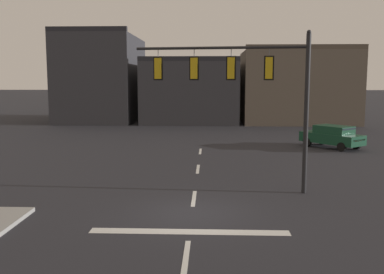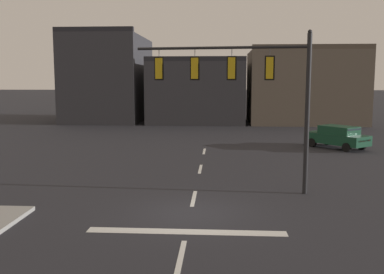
% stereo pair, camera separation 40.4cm
% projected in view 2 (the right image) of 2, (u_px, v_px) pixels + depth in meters
% --- Properties ---
extents(ground_plane, '(400.00, 400.00, 0.00)m').
position_uv_depth(ground_plane, '(190.00, 213.00, 16.02)').
color(ground_plane, '#232328').
extents(stop_bar_paint, '(6.40, 0.50, 0.01)m').
position_uv_depth(stop_bar_paint, '(186.00, 232.00, 14.04)').
color(stop_bar_paint, silver).
rests_on(stop_bar_paint, ground).
extents(lane_centreline, '(0.16, 26.40, 0.01)m').
position_uv_depth(lane_centreline, '(194.00, 198.00, 18.00)').
color(lane_centreline, silver).
rests_on(lane_centreline, ground).
extents(signal_mast_near_side, '(7.37, 1.08, 6.87)m').
position_uv_depth(signal_mast_near_side, '(247.00, 81.00, 18.63)').
color(signal_mast_near_side, black).
rests_on(signal_mast_near_side, ground).
extents(car_lot_nearside, '(4.16, 4.56, 1.61)m').
position_uv_depth(car_lot_nearside, '(337.00, 136.00, 31.04)').
color(car_lot_nearside, '#143D28').
rests_on(car_lot_nearside, ground).
extents(building_row, '(33.14, 12.98, 10.33)m').
position_uv_depth(building_row, '(193.00, 85.00, 50.93)').
color(building_row, '#2D2D33').
rests_on(building_row, ground).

